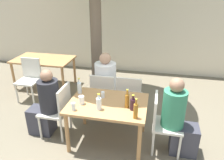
# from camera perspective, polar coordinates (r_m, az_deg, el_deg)

# --- Properties ---
(ground_plane) EXTENTS (30.00, 30.00, 0.00)m
(ground_plane) POSITION_cam_1_polar(r_m,az_deg,el_deg) (3.77, -1.00, -15.51)
(ground_plane) COLOR #706651
(cafe_building_wall) EXTENTS (10.00, 0.08, 2.80)m
(cafe_building_wall) POSITION_cam_1_polar(r_m,az_deg,el_deg) (6.22, 6.01, 14.60)
(cafe_building_wall) COLOR beige
(cafe_building_wall) RESTS_ON ground_plane
(dining_table_front) EXTENTS (1.20, 0.88, 0.72)m
(dining_table_front) POSITION_cam_1_polar(r_m,az_deg,el_deg) (3.41, -1.08, -7.23)
(dining_table_front) COLOR #B27F4C
(dining_table_front) RESTS_ON ground_plane
(dining_table_back) EXTENTS (1.40, 0.84, 0.72)m
(dining_table_back) POSITION_cam_1_polar(r_m,az_deg,el_deg) (5.60, -17.45, 4.55)
(dining_table_back) COLOR #B27F4C
(dining_table_back) RESTS_ON ground_plane
(patio_chair_0) EXTENTS (0.44, 0.44, 0.91)m
(patio_chair_0) POSITION_cam_1_polar(r_m,az_deg,el_deg) (3.72, -13.72, -7.14)
(patio_chair_0) COLOR beige
(patio_chair_0) RESTS_ON ground_plane
(patio_chair_1) EXTENTS (0.44, 0.44, 0.91)m
(patio_chair_1) POSITION_cam_1_polar(r_m,az_deg,el_deg) (3.40, 12.91, -10.25)
(patio_chair_1) COLOR beige
(patio_chair_1) RESTS_ON ground_plane
(patio_chair_2) EXTENTS (0.44, 0.44, 0.91)m
(patio_chair_2) POSITION_cam_1_polar(r_m,az_deg,el_deg) (4.08, -2.18, -3.47)
(patio_chair_2) COLOR beige
(patio_chair_2) RESTS_ON ground_plane
(patio_chair_3) EXTENTS (0.44, 0.44, 0.91)m
(patio_chair_3) POSITION_cam_1_polar(r_m,az_deg,el_deg) (4.00, 4.50, -4.13)
(patio_chair_3) COLOR beige
(patio_chair_3) RESTS_ON ground_plane
(patio_chair_4) EXTENTS (0.44, 0.44, 0.91)m
(patio_chair_4) POSITION_cam_1_polar(r_m,az_deg,el_deg) (5.13, -20.70, 0.84)
(patio_chair_4) COLOR beige
(patio_chair_4) RESTS_ON ground_plane
(person_seated_0) EXTENTS (0.57, 0.33, 1.18)m
(person_seated_0) POSITION_cam_1_polar(r_m,az_deg,el_deg) (3.82, -16.98, -6.57)
(person_seated_0) COLOR #383842
(person_seated_0) RESTS_ON ground_plane
(person_seated_1) EXTENTS (0.57, 0.34, 1.22)m
(person_seated_1) POSITION_cam_1_polar(r_m,az_deg,el_deg) (3.41, 16.95, -10.17)
(person_seated_1) COLOR #383842
(person_seated_1) RESTS_ON ground_plane
(person_seated_2) EXTENTS (0.40, 0.60, 1.26)m
(person_seated_2) POSITION_cam_1_polar(r_m,az_deg,el_deg) (4.25, -1.44, -1.42)
(person_seated_2) COLOR #383842
(person_seated_2) RESTS_ON ground_plane
(water_bottle_0) EXTENTS (0.07, 0.07, 0.27)m
(water_bottle_0) POSITION_cam_1_polar(r_m,az_deg,el_deg) (3.64, -8.51, -1.93)
(water_bottle_0) COLOR silver
(water_bottle_0) RESTS_ON dining_table_front
(water_bottle_1) EXTENTS (0.08, 0.08, 0.25)m
(water_bottle_1) POSITION_cam_1_polar(r_m,az_deg,el_deg) (3.15, -3.45, -6.10)
(water_bottle_1) COLOR silver
(water_bottle_1) RESTS_ON dining_table_front
(amber_bottle_2) EXTENTS (0.06, 0.06, 0.30)m
(amber_bottle_2) POSITION_cam_1_polar(r_m,az_deg,el_deg) (2.96, 6.21, -7.96)
(amber_bottle_2) COLOR #9E661E
(amber_bottle_2) RESTS_ON dining_table_front
(wine_bottle_3) EXTENTS (0.08, 0.08, 0.24)m
(wine_bottle_3) POSITION_cam_1_polar(r_m,az_deg,el_deg) (3.15, 5.44, -6.27)
(wine_bottle_3) COLOR #331923
(wine_bottle_3) RESTS_ON dining_table_front
(amber_bottle_4) EXTENTS (0.06, 0.06, 0.29)m
(amber_bottle_4) POSITION_cam_1_polar(r_m,az_deg,el_deg) (3.20, 3.96, -5.35)
(amber_bottle_4) COLOR #9E661E
(amber_bottle_4) RESTS_ON dining_table_front
(drinking_glass_0) EXTENTS (0.08, 0.08, 0.13)m
(drinking_glass_0) POSITION_cam_1_polar(r_m,az_deg,el_deg) (3.33, -7.97, -5.19)
(drinking_glass_0) COLOR white
(drinking_glass_0) RESTS_ON dining_table_front
(drinking_glass_1) EXTENTS (0.06, 0.06, 0.12)m
(drinking_glass_1) POSITION_cam_1_polar(r_m,az_deg,el_deg) (3.20, -10.05, -6.85)
(drinking_glass_1) COLOR silver
(drinking_glass_1) RESTS_ON dining_table_front
(drinking_glass_2) EXTENTS (0.06, 0.06, 0.10)m
(drinking_glass_2) POSITION_cam_1_polar(r_m,az_deg,el_deg) (3.48, -2.40, -3.85)
(drinking_glass_2) COLOR white
(drinking_glass_2) RESTS_ON dining_table_front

